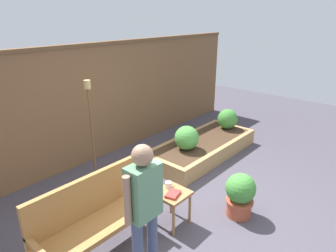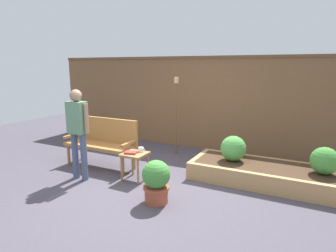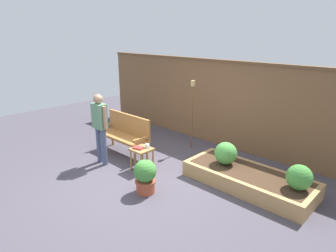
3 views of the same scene
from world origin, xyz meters
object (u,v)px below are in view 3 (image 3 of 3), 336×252
object	(u,v)px
garden_bench	(125,131)
book_on_table	(138,148)
shrub_far_corner	(299,177)
potted_boxwood	(145,175)
side_table	(142,152)
tiki_torch	(192,103)
cup_on_table	(147,146)
shrub_near_bench	(226,153)
person_by_bench	(100,123)

from	to	relation	value
garden_bench	book_on_table	world-z (taller)	garden_bench
garden_bench	shrub_far_corner	distance (m)	3.89
book_on_table	potted_boxwood	distance (m)	0.96
side_table	shrub_far_corner	distance (m)	3.02
book_on_table	shrub_far_corner	xyz separation A→B (m)	(2.92, 0.96, 0.02)
side_table	tiki_torch	world-z (taller)	tiki_torch
garden_bench	potted_boxwood	distance (m)	1.95
cup_on_table	shrub_near_bench	size ratio (longest dim) A/B	0.28
potted_boxwood	person_by_bench	xyz separation A→B (m)	(-1.62, 0.18, 0.60)
shrub_far_corner	person_by_bench	bearing A→B (deg)	-160.83
cup_on_table	potted_boxwood	world-z (taller)	potted_boxwood
side_table	shrub_far_corner	size ratio (longest dim) A/B	1.13
cup_on_table	shrub_near_bench	bearing A→B (deg)	29.67
potted_boxwood	shrub_near_bench	distance (m)	1.66
shrub_near_bench	shrub_far_corner	size ratio (longest dim) A/B	1.04
shrub_near_bench	shrub_far_corner	xyz separation A→B (m)	(1.42, 0.00, -0.01)
side_table	cup_on_table	xyz separation A→B (m)	(0.06, 0.11, 0.12)
garden_bench	shrub_near_bench	distance (m)	2.49
side_table	potted_boxwood	bearing A→B (deg)	-37.75
potted_boxwood	cup_on_table	bearing A→B (deg)	135.08
book_on_table	person_by_bench	size ratio (longest dim) A/B	0.13
shrub_near_bench	person_by_bench	xyz separation A→B (m)	(-2.33, -1.31, 0.41)
side_table	book_on_table	distance (m)	0.12
shrub_near_bench	book_on_table	bearing A→B (deg)	-147.51
side_table	shrub_far_corner	bearing A→B (deg)	17.51
cup_on_table	tiki_torch	bearing A→B (deg)	92.61
shrub_far_corner	person_by_bench	xyz separation A→B (m)	(-3.75, -1.31, 0.42)
shrub_far_corner	tiki_torch	distance (m)	3.06
book_on_table	shrub_near_bench	xyz separation A→B (m)	(1.51, 0.96, 0.02)
cup_on_table	shrub_far_corner	size ratio (longest dim) A/B	0.29
side_table	tiki_torch	distance (m)	1.83
side_table	person_by_bench	world-z (taller)	person_by_bench
garden_bench	tiki_torch	bearing A→B (deg)	54.18
potted_boxwood	garden_bench	bearing A→B (deg)	151.81
side_table	potted_boxwood	size ratio (longest dim) A/B	0.76
tiki_torch	potted_boxwood	bearing A→B (deg)	-71.29
potted_boxwood	book_on_table	bearing A→B (deg)	146.44
side_table	cup_on_table	bearing A→B (deg)	62.46
book_on_table	side_table	bearing A→B (deg)	31.92
book_on_table	tiki_torch	world-z (taller)	tiki_torch
book_on_table	person_by_bench	xyz separation A→B (m)	(-0.83, -0.35, 0.44)
tiki_torch	cup_on_table	bearing A→B (deg)	-87.39
side_table	shrub_near_bench	distance (m)	1.72
garden_bench	potted_boxwood	bearing A→B (deg)	-28.19
side_table	person_by_bench	bearing A→B (deg)	-155.59
cup_on_table	shrub_far_corner	xyz separation A→B (m)	(2.82, 0.80, -0.01)
potted_boxwood	side_table	bearing A→B (deg)	142.25
side_table	potted_boxwood	distance (m)	0.94
garden_bench	cup_on_table	size ratio (longest dim) A/B	11.53
shrub_near_bench	tiki_torch	xyz separation A→B (m)	(-1.47, 0.76, 0.65)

